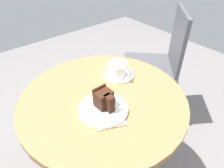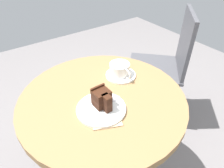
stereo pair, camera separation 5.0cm
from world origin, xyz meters
The scene contains 9 objects.
cafe_table centered at (0.00, 0.00, 0.57)m, with size 0.73×0.73×0.69m.
saucer centered at (-0.08, 0.16, 0.69)m, with size 0.15×0.15×0.01m.
coffee_cup centered at (-0.08, 0.16, 0.73)m, with size 0.13×0.10×0.06m.
teaspoon centered at (-0.04, 0.14, 0.70)m, with size 0.02×0.09×0.00m.
cake_plate centered at (0.07, -0.05, 0.70)m, with size 0.20×0.20×0.01m.
cake_slice centered at (0.06, -0.04, 0.74)m, with size 0.09×0.06×0.08m.
fork centered at (0.05, -0.01, 0.70)m, with size 0.06×0.15×0.00m.
napkin centered at (0.11, -0.05, 0.69)m, with size 0.17×0.17×0.00m.
cafe_chair centered at (-0.22, 0.70, 0.53)m, with size 0.54×0.54×0.88m.
Camera 2 is at (0.56, -0.35, 1.26)m, focal length 32.00 mm.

